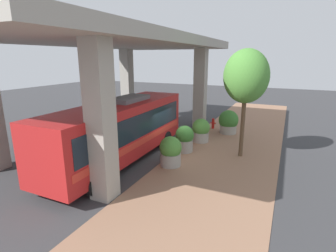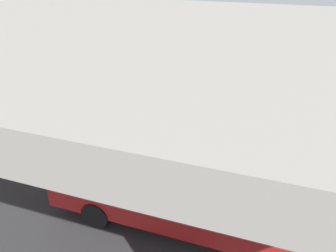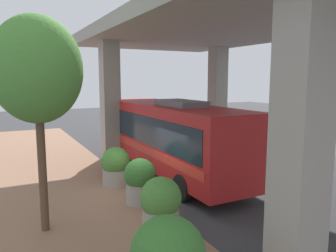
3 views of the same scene
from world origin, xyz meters
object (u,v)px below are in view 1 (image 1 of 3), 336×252
planter_front (185,139)px  planter_middle (201,130)px  street_tree_near (246,77)px  planter_back (228,122)px  bus (120,128)px  fire_hydrant (213,123)px  planter_extra (171,151)px

planter_front → planter_middle: (-0.31, -2.30, -0.02)m
planter_front → street_tree_near: size_ratio=0.27×
planter_back → street_tree_near: bearing=111.1°
planter_middle → street_tree_near: size_ratio=0.27×
bus → fire_hydrant: size_ratio=11.83×
planter_front → planter_extra: size_ratio=1.01×
planter_front → planter_middle: bearing=-97.6°
planter_back → planter_front: bearing=73.1°
fire_hydrant → bus: bearing=72.4°
planter_middle → planter_extra: (0.19, 4.66, -0.01)m
bus → planter_back: size_ratio=5.78×
fire_hydrant → planter_middle: size_ratio=0.54×
bus → planter_extra: 3.08m
fire_hydrant → planter_middle: 3.78m
planter_back → planter_extra: (1.45, 7.54, -0.08)m
planter_middle → planter_extra: size_ratio=1.00×
planter_front → street_tree_near: street_tree_near is taller
fire_hydrant → planter_front: planter_front is taller
planter_middle → planter_back: planter_back is taller
planter_front → fire_hydrant: bearing=-91.4°
planter_extra → street_tree_near: 5.85m
fire_hydrant → planter_extra: bearing=89.8°
fire_hydrant → planter_back: planter_back is taller
planter_middle → bus: bearing=60.0°
fire_hydrant → planter_extra: 8.43m
planter_front → planter_middle: 2.32m
bus → planter_front: bus is taller
planter_extra → street_tree_near: bearing=-136.3°
bus → fire_hydrant: bus is taller
bus → street_tree_near: size_ratio=1.69×
bus → planter_middle: 6.12m
planter_middle → street_tree_near: bearing=151.7°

